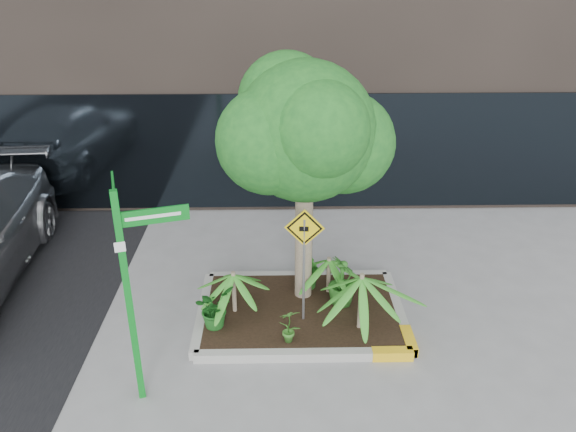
{
  "coord_description": "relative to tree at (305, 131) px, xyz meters",
  "views": [
    {
      "loc": [
        -0.16,
        -7.32,
        5.4
      ],
      "look_at": [
        -0.01,
        0.2,
        1.86
      ],
      "focal_mm": 35.0,
      "sensor_mm": 36.0,
      "label": 1
    }
  ],
  "objects": [
    {
      "name": "ground",
      "position": [
        -0.25,
        -0.73,
        -2.99
      ],
      "size": [
        80.0,
        80.0,
        0.0
      ],
      "primitive_type": "plane",
      "color": "gray",
      "rests_on": "ground"
    },
    {
      "name": "planter",
      "position": [
        -0.02,
        -0.46,
        -2.89
      ],
      "size": [
        3.35,
        2.36,
        0.15
      ],
      "color": "#9E9E99",
      "rests_on": "ground"
    },
    {
      "name": "tree",
      "position": [
        0.0,
        0.0,
        0.0
      ],
      "size": [
        2.73,
        2.43,
        4.1
      ],
      "color": "gray",
      "rests_on": "ground"
    },
    {
      "name": "palm_front",
      "position": [
        0.83,
        -0.95,
        -1.96
      ],
      "size": [
        1.06,
        1.06,
        1.18
      ],
      "color": "gray",
      "rests_on": "ground"
    },
    {
      "name": "palm_left",
      "position": [
        -1.12,
        -0.48,
        -2.17
      ],
      "size": [
        0.81,
        0.81,
        0.9
      ],
      "color": "gray",
      "rests_on": "ground"
    },
    {
      "name": "palm_back",
      "position": [
        0.43,
        0.06,
        -2.23
      ],
      "size": [
        0.74,
        0.74,
        0.82
      ],
      "color": "gray",
      "rests_on": "ground"
    },
    {
      "name": "shrub_a",
      "position": [
        -1.4,
        -0.87,
        -2.52
      ],
      "size": [
        0.79,
        0.79,
        0.65
      ],
      "primitive_type": "imported",
      "rotation": [
        0.0,
        0.0,
        1.05
      ],
      "color": "#185419",
      "rests_on": "planter"
    },
    {
      "name": "shrub_b",
      "position": [
        0.62,
        -0.3,
        -2.43
      ],
      "size": [
        0.52,
        0.52,
        0.83
      ],
      "primitive_type": "imported",
      "rotation": [
        0.0,
        0.0,
        1.71
      ],
      "color": "#27651E",
      "rests_on": "planter"
    },
    {
      "name": "shrub_c",
      "position": [
        -0.26,
        -1.28,
        -2.55
      ],
      "size": [
        0.38,
        0.38,
        0.58
      ],
      "primitive_type": "imported",
      "rotation": [
        0.0,
        0.0,
        3.42
      ],
      "color": "#316C21",
      "rests_on": "planter"
    },
    {
      "name": "shrub_d",
      "position": [
        0.11,
        0.15,
        -2.44
      ],
      "size": [
        0.51,
        0.51,
        0.81
      ],
      "primitive_type": "imported",
      "rotation": [
        0.0,
        0.0,
        4.88
      ],
      "color": "#215F1B",
      "rests_on": "planter"
    },
    {
      "name": "street_sign_post",
      "position": [
        -2.21,
        -2.16,
        -1.14
      ],
      "size": [
        1.04,
        0.86,
        2.99
      ],
      "rotation": [
        0.0,
        0.0,
        0.28
      ],
      "color": "#0C8621",
      "rests_on": "ground"
    },
    {
      "name": "cattle_sign",
      "position": [
        -0.03,
        -0.76,
        -1.55
      ],
      "size": [
        0.59,
        0.1,
        1.92
      ],
      "rotation": [
        0.0,
        0.0,
        -0.08
      ],
      "color": "slate",
      "rests_on": "ground"
    }
  ]
}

